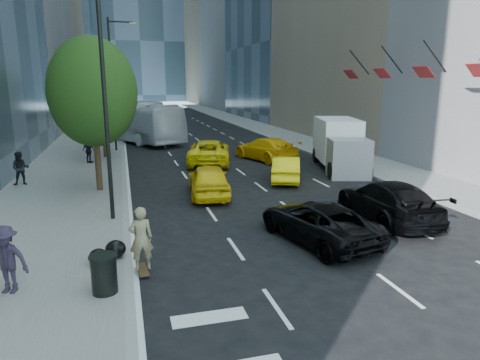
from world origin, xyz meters
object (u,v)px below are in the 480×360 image
object	(u,v)px
skateboarder	(141,243)
black_sedan_mercedes	(387,200)
city_bus	(135,121)
box_truck	(340,144)
black_sedan_lincoln	(318,222)
trash_can	(104,275)

from	to	relation	value
skateboarder	black_sedan_mercedes	xyz separation A→B (m)	(9.80, 2.50, -0.14)
city_bus	box_truck	world-z (taller)	city_bus
skateboarder	city_bus	distance (m)	29.49
box_truck	black_sedan_lincoln	bearing A→B (deg)	-105.65
black_sedan_lincoln	city_bus	bearing A→B (deg)	-92.17
skateboarder	black_sedan_lincoln	distance (m)	6.20
box_truck	trash_can	size ratio (longest dim) A/B	7.14
city_bus	trash_can	size ratio (longest dim) A/B	13.65
black_sedan_lincoln	city_bus	xyz separation A→B (m)	(-5.30, 28.36, 1.16)
black_sedan_mercedes	box_truck	size ratio (longest dim) A/B	0.80
city_bus	trash_can	distance (m)	30.76
city_bus	black_sedan_lincoln	bearing A→B (deg)	-104.29
black_sedan_mercedes	trash_can	xyz separation A→B (m)	(-10.80, -3.72, -0.17)
skateboarder	city_bus	xyz separation A→B (m)	(0.80, 29.46, 0.90)
black_sedan_lincoln	black_sedan_mercedes	bearing A→B (deg)	-172.11
skateboarder	trash_can	size ratio (longest dim) A/B	1.94
skateboarder	box_truck	size ratio (longest dim) A/B	0.27
city_bus	trash_can	world-z (taller)	city_bus
black_sedan_lincoln	black_sedan_mercedes	size ratio (longest dim) A/B	0.90
trash_can	city_bus	bearing A→B (deg)	86.64
skateboarder	city_bus	size ratio (longest dim) A/B	0.14
skateboarder	black_sedan_mercedes	size ratio (longest dim) A/B	0.34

